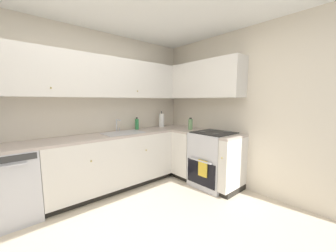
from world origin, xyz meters
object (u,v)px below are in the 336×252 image
at_px(dishwasher, 8,186).
at_px(oil_bottle, 190,124).
at_px(paper_towel_roll, 162,120).
at_px(oven_range, 213,159).
at_px(soap_bottle, 137,124).

relative_size(dishwasher, oil_bottle, 3.98).
bearing_deg(paper_towel_roll, oven_range, -81.49).
xyz_separation_m(oven_range, paper_towel_roll, (-0.17, 1.16, 0.58)).
distance_m(dishwasher, oven_range, 2.84).
relative_size(dishwasher, paper_towel_roll, 2.66).
relative_size(dishwasher, oven_range, 0.83).
height_order(soap_bottle, paper_towel_roll, paper_towel_roll).
bearing_deg(oil_bottle, paper_towel_roll, 103.44).
bearing_deg(oil_bottle, oven_range, -87.95).
bearing_deg(paper_towel_roll, dishwasher, -176.30).
distance_m(dishwasher, soap_bottle, 2.00).
xyz_separation_m(dishwasher, soap_bottle, (1.91, 0.18, 0.57)).
height_order(oven_range, oil_bottle, oil_bottle).
xyz_separation_m(dishwasher, paper_towel_roll, (2.48, 0.16, 0.61)).
distance_m(oven_range, soap_bottle, 1.50).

